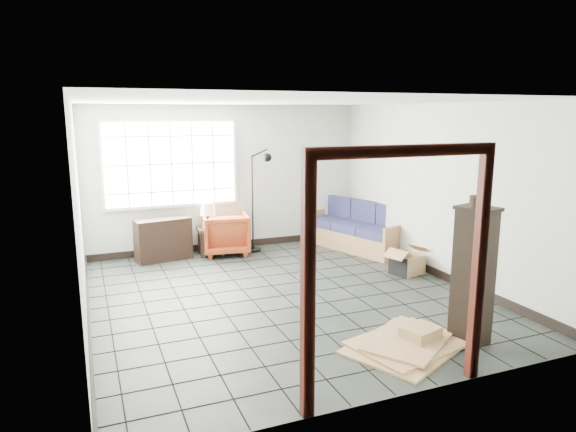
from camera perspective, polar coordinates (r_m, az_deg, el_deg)
name	(u,v)px	position (r m, az deg, el deg)	size (l,w,h in m)	color
ground	(283,296)	(7.09, -0.54, -8.84)	(5.50, 5.50, 0.00)	black
room_shell	(282,173)	(6.73, -0.65, 4.79)	(5.02, 5.52, 2.61)	silver
window_panel	(171,164)	(9.05, -12.85, 5.68)	(2.32, 0.08, 1.52)	silver
doorway_trim	(401,243)	(4.39, 12.44, -2.98)	(1.80, 0.08, 2.20)	#38130C
futon_sofa	(358,231)	(9.54, 7.75, -1.70)	(1.33, 2.09, 0.87)	#8F6440
armchair	(225,231)	(9.13, -6.99, -1.70)	(0.78, 0.73, 0.80)	#9C4216
side_table	(211,232)	(9.06, -8.60, -1.81)	(0.49, 0.49, 0.49)	black
table_lamp	(208,210)	(9.05, -8.89, 0.65)	(0.30, 0.30, 0.43)	black
projector	(213,225)	(8.99, -8.39, -1.02)	(0.30, 0.25, 0.10)	silver
floor_lamp	(260,197)	(9.11, -3.15, 2.09)	(0.49, 0.45, 1.85)	black
console_shelf	(163,239)	(8.93, -13.69, -2.54)	(0.96, 0.51, 0.71)	black
tall_shelf	(473,274)	(5.85, 19.90, -6.12)	(0.41, 0.47, 1.49)	black
pot	(478,202)	(5.59, 20.32, 1.47)	(0.20, 0.20, 0.13)	black
open_box	(407,264)	(8.20, 13.08, -5.21)	(0.81, 0.56, 0.42)	olive
cardboard_pile	(409,342)	(5.79, 13.32, -13.45)	(1.57, 1.39, 0.19)	olive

